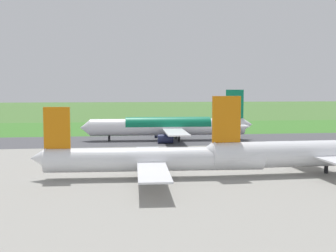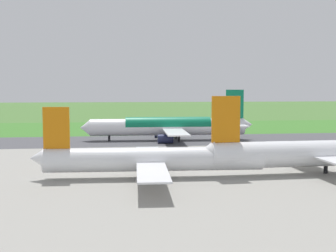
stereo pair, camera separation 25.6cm
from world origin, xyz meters
name	(u,v)px [view 2 (the right image)]	position (x,y,z in m)	size (l,w,h in m)	color
ground_plane	(213,140)	(0.00, 0.00, 0.00)	(800.00, 800.00, 0.00)	#477233
runway_asphalt	(213,140)	(0.00, 0.00, 0.03)	(600.00, 28.26, 0.06)	#47474C
apron_concrete	(297,182)	(0.00, 61.89, 0.03)	(440.00, 110.00, 0.05)	gray
grass_verge_foreground	(192,129)	(0.00, -36.08, 0.02)	(600.00, 80.00, 0.04)	#3C782B
airliner_main	(169,126)	(14.06, 0.01, 4.35)	(54.08, 44.18, 15.88)	white
airliner_parked_mid	(325,153)	(-8.20, 55.49, 4.01)	(50.28, 41.06, 14.70)	white
airliner_parked_far	(153,159)	(24.23, 55.42, 3.51)	(43.97, 35.94, 12.84)	white
no_stopping_sign	(233,124)	(-17.38, -37.27, 1.61)	(0.60, 0.10, 2.72)	slate
traffic_cone_orange	(217,128)	(-10.64, -37.29, 0.28)	(0.40, 0.40, 0.55)	orange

